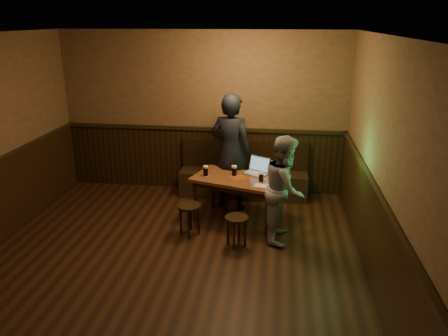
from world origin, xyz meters
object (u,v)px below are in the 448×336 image
stool_left (189,211)px  person_suit (231,152)px  pub_table (238,183)px  laptop (257,169)px  pint_mid (234,171)px  bench (244,178)px  stool_right (237,223)px  pint_left (206,171)px  pint_right (261,177)px  person_grey (285,189)px

stool_left → person_suit: bearing=65.3°
pub_table → laptop: laptop is taller
pint_mid → person_suit: size_ratio=0.09×
laptop → bench: bearing=137.4°
stool_left → stool_right: size_ratio=1.06×
pub_table → stool_right: bearing=-68.0°
stool_right → pint_left: size_ratio=2.71×
stool_right → pint_mid: (-0.13, 0.87, 0.44)m
stool_right → pub_table: bearing=94.6°
pint_left → bench: bearing=64.0°
pint_right → person_suit: 0.82m
pint_right → laptop: laptop is taller
pint_right → person_suit: bearing=129.8°
person_grey → stool_right: bearing=121.4°
person_grey → bench: bearing=30.1°
stool_right → pint_right: 0.85m
stool_right → person_grey: 0.81m
pub_table → stool_left: 0.88m
bench → person_grey: 1.74m
pub_table → pint_right: size_ratio=10.20×
pint_mid → pint_right: size_ratio=1.12×
stool_right → person_suit: bearing=99.9°
pint_mid → person_suit: bearing=103.0°
pint_left → person_grey: person_grey is taller
pub_table → person_grey: (0.70, -0.49, 0.14)m
bench → person_suit: bearing=-106.4°
stool_left → person_suit: size_ratio=0.24×
bench → laptop: 0.96m
stool_left → pint_mid: size_ratio=2.83×
pint_right → bench: bearing=106.9°
pub_table → laptop: (0.28, 0.23, 0.16)m
bench → laptop: laptop is taller
stool_left → person_grey: 1.39m
pint_mid → pint_right: 0.46m
stool_left → pint_right: (0.99, 0.43, 0.41)m
pint_mid → person_suit: (-0.10, 0.42, 0.16)m
pint_left → stool_left: bearing=-104.2°
stool_right → pint_mid: pint_mid is taller
bench → pint_left: bearing=-116.0°
pint_mid → laptop: bearing=24.8°
stool_left → pub_table: bearing=40.9°
stool_left → pint_left: size_ratio=2.88×
bench → pub_table: (0.00, -1.04, 0.30)m
bench → stool_left: (-0.64, -1.59, 0.06)m
pint_right → stool_right: bearing=-113.1°
stool_right → person_grey: (0.63, 0.31, 0.41)m
stool_left → stool_right: (0.70, -0.25, -0.02)m
pint_mid → laptop: (0.34, 0.16, -0.02)m
laptop → person_suit: (-0.44, 0.26, 0.18)m
pint_right → laptop: bearing=102.2°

